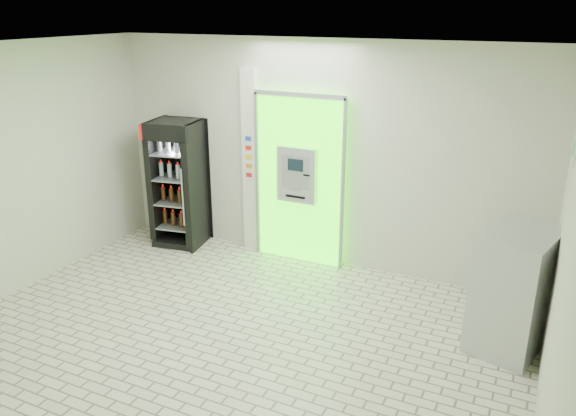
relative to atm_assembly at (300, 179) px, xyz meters
The scene contains 7 objects.
ground 2.69m from the atm_assembly, 85.26° to the right, with size 6.00×6.00×0.00m, color beige.
room_shell 2.51m from the atm_assembly, 85.26° to the right, with size 6.00×6.00×6.00m.
atm_assembly is the anchor object (origin of this frame).
pillar 0.79m from the atm_assembly, behind, with size 0.22×0.11×2.60m.
beverage_cooler 1.87m from the atm_assembly, behind, with size 0.79×0.74×1.85m.
steel_cabinet 3.09m from the atm_assembly, 19.39° to the right, with size 0.87×1.09×1.28m.
exit_sign 3.48m from the atm_assembly, 17.65° to the right, with size 0.02×0.22×0.26m.
Camera 1 is at (2.76, -4.21, 3.37)m, focal length 35.00 mm.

